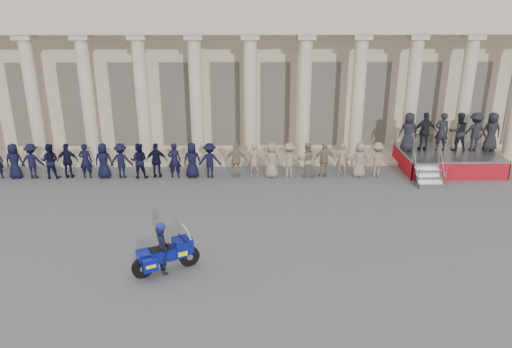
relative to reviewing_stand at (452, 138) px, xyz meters
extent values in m
plane|color=#4C4C4F|center=(-10.92, -7.02, -1.55)|extent=(90.00, 90.00, 0.00)
cube|color=tan|center=(-10.92, 7.98, 2.95)|extent=(40.00, 10.00, 9.00)
cube|color=tan|center=(-10.92, 1.78, -1.47)|extent=(40.00, 2.60, 0.15)
cube|color=tan|center=(-10.92, 0.98, 5.24)|extent=(35.80, 1.00, 1.00)
cube|color=tan|center=(-20.02, 0.98, -1.25)|extent=(0.90, 0.90, 0.30)
cylinder|color=tan|center=(-20.02, 0.98, 1.70)|extent=(0.64, 0.64, 5.60)
cube|color=tan|center=(-20.02, 0.98, 4.62)|extent=(0.85, 0.85, 0.24)
cube|color=tan|center=(-17.42, 0.98, -1.25)|extent=(0.90, 0.90, 0.30)
cylinder|color=tan|center=(-17.42, 0.98, 1.70)|extent=(0.64, 0.64, 5.60)
cube|color=tan|center=(-17.42, 0.98, 4.62)|extent=(0.85, 0.85, 0.24)
cube|color=tan|center=(-14.82, 0.98, -1.25)|extent=(0.90, 0.90, 0.30)
cylinder|color=tan|center=(-14.82, 0.98, 1.70)|extent=(0.64, 0.64, 5.60)
cube|color=tan|center=(-14.82, 0.98, 4.62)|extent=(0.85, 0.85, 0.24)
cube|color=tan|center=(-12.22, 0.98, -1.25)|extent=(0.90, 0.90, 0.30)
cylinder|color=tan|center=(-12.22, 0.98, 1.70)|extent=(0.64, 0.64, 5.60)
cube|color=tan|center=(-12.22, 0.98, 4.62)|extent=(0.85, 0.85, 0.24)
cube|color=tan|center=(-9.62, 0.98, -1.25)|extent=(0.90, 0.90, 0.30)
cylinder|color=tan|center=(-9.62, 0.98, 1.70)|extent=(0.64, 0.64, 5.60)
cube|color=tan|center=(-9.62, 0.98, 4.62)|extent=(0.85, 0.85, 0.24)
cube|color=tan|center=(-7.02, 0.98, -1.25)|extent=(0.90, 0.90, 0.30)
cylinder|color=tan|center=(-7.02, 0.98, 1.70)|extent=(0.64, 0.64, 5.60)
cube|color=tan|center=(-7.02, 0.98, 4.62)|extent=(0.85, 0.85, 0.24)
cube|color=tan|center=(-4.42, 0.98, -1.25)|extent=(0.90, 0.90, 0.30)
cylinder|color=tan|center=(-4.42, 0.98, 1.70)|extent=(0.64, 0.64, 5.60)
cube|color=tan|center=(-4.42, 0.98, 4.62)|extent=(0.85, 0.85, 0.24)
cube|color=tan|center=(-1.82, 0.98, -1.25)|extent=(0.90, 0.90, 0.30)
cylinder|color=tan|center=(-1.82, 0.98, 1.70)|extent=(0.64, 0.64, 5.60)
cube|color=tan|center=(-1.82, 0.98, 4.62)|extent=(0.85, 0.85, 0.24)
cube|color=tan|center=(0.78, 0.98, -1.25)|extent=(0.90, 0.90, 0.30)
cylinder|color=tan|center=(0.78, 0.98, 1.70)|extent=(0.64, 0.64, 5.60)
cube|color=tan|center=(0.78, 0.98, 4.62)|extent=(0.85, 0.85, 0.24)
cube|color=tan|center=(3.38, 0.98, -1.25)|extent=(0.90, 0.90, 0.30)
cube|color=black|center=(-21.32, 3.00, 1.00)|extent=(1.30, 0.12, 4.20)
cube|color=black|center=(-18.72, 3.00, 1.00)|extent=(1.30, 0.12, 4.20)
cube|color=black|center=(-16.12, 3.00, 1.00)|extent=(1.30, 0.12, 4.20)
cube|color=black|center=(-13.52, 3.00, 1.00)|extent=(1.30, 0.12, 4.20)
cube|color=black|center=(-10.92, 3.00, 1.00)|extent=(1.30, 0.12, 4.20)
cube|color=black|center=(-8.32, 3.00, 1.00)|extent=(1.30, 0.12, 4.20)
cube|color=black|center=(-5.72, 3.00, 1.00)|extent=(1.30, 0.12, 4.20)
cube|color=black|center=(-3.12, 3.00, 1.00)|extent=(1.30, 0.12, 4.20)
cube|color=black|center=(-0.52, 3.00, 1.00)|extent=(1.30, 0.12, 4.20)
cube|color=black|center=(2.08, 3.00, 1.00)|extent=(1.30, 0.12, 4.20)
imported|color=black|center=(-20.45, -1.02, -0.72)|extent=(0.80, 0.52, 1.65)
imported|color=black|center=(-19.64, -1.02, -0.72)|extent=(1.06, 0.61, 1.65)
imported|color=black|center=(-18.83, -1.02, -0.72)|extent=(0.80, 0.62, 1.65)
imported|color=black|center=(-18.01, -1.02, -0.72)|extent=(0.97, 0.40, 1.65)
imported|color=black|center=(-17.20, -1.02, -0.72)|extent=(0.60, 0.39, 1.65)
imported|color=black|center=(-16.38, -1.02, -0.72)|extent=(0.80, 0.52, 1.65)
imported|color=black|center=(-15.57, -1.02, -0.72)|extent=(1.06, 0.61, 1.65)
imported|color=black|center=(-14.75, -1.02, -0.72)|extent=(0.80, 0.62, 1.65)
imported|color=black|center=(-13.94, -1.02, -0.72)|extent=(0.97, 0.40, 1.65)
imported|color=black|center=(-13.13, -1.02, -0.72)|extent=(0.60, 0.39, 1.65)
imported|color=black|center=(-12.31, -1.02, -0.72)|extent=(0.80, 0.52, 1.65)
imported|color=black|center=(-11.50, -1.02, -0.72)|extent=(1.06, 0.61, 1.65)
imported|color=#85745B|center=(-10.28, -1.02, -0.72)|extent=(0.97, 0.40, 1.65)
imported|color=#85745B|center=(-9.47, -1.02, -0.72)|extent=(0.60, 0.39, 1.65)
imported|color=#85745B|center=(-8.65, -1.02, -0.72)|extent=(0.80, 0.52, 1.65)
imported|color=#85745B|center=(-7.84, -1.02, -0.72)|extent=(1.06, 0.61, 1.65)
imported|color=#85745B|center=(-7.03, -1.02, -0.72)|extent=(0.80, 0.62, 1.65)
imported|color=#85745B|center=(-6.21, -1.02, -0.72)|extent=(0.97, 0.40, 1.65)
imported|color=#85745B|center=(-5.40, -1.02, -0.72)|extent=(0.60, 0.39, 1.65)
imported|color=#85745B|center=(-4.58, -1.02, -0.72)|extent=(0.80, 0.52, 1.65)
imported|color=#85745B|center=(-3.77, -1.02, -0.72)|extent=(1.06, 0.61, 1.65)
cube|color=gray|center=(-0.06, -0.05, -0.69)|extent=(4.49, 3.21, 0.10)
cube|color=maroon|center=(-0.06, -1.63, -1.14)|extent=(4.49, 0.04, 0.81)
cube|color=maroon|center=(-2.29, -0.05, -1.14)|extent=(0.04, 3.21, 0.81)
cube|color=maroon|center=(2.16, -0.05, -1.14)|extent=(0.04, 3.21, 0.81)
cube|color=gray|center=(-1.71, -2.55, -1.43)|extent=(1.10, 0.28, 0.23)
cube|color=gray|center=(-1.71, -2.27, -1.21)|extent=(1.10, 0.28, 0.23)
cube|color=gray|center=(-1.71, -1.99, -0.98)|extent=(1.10, 0.28, 0.23)
cube|color=gray|center=(-1.71, -1.71, -0.75)|extent=(1.10, 0.28, 0.23)
cylinder|color=gray|center=(-0.06, 1.50, -0.14)|extent=(4.49, 0.04, 0.04)
imported|color=black|center=(-2.06, 0.15, 0.28)|extent=(0.90, 0.59, 1.84)
imported|color=black|center=(-1.26, 0.15, 0.28)|extent=(1.08, 0.45, 1.84)
imported|color=black|center=(-0.46, 0.15, 0.28)|extent=(0.67, 0.44, 1.84)
imported|color=black|center=(0.34, 0.15, 0.28)|extent=(0.90, 0.70, 1.84)
imported|color=black|center=(1.14, 0.15, 0.28)|extent=(1.19, 0.68, 1.84)
imported|color=black|center=(1.94, 0.15, 0.28)|extent=(0.90, 0.59, 1.84)
cylinder|color=black|center=(-11.57, -9.01, -1.22)|extent=(0.65, 0.42, 0.65)
cylinder|color=black|center=(-12.90, -9.69, -1.22)|extent=(0.65, 0.42, 0.65)
cube|color=navy|center=(-12.19, -9.33, -0.93)|extent=(1.21, 0.89, 0.38)
cube|color=navy|center=(-11.75, -9.10, -0.77)|extent=(0.72, 0.71, 0.45)
cube|color=silver|center=(-11.75, -9.10, -1.00)|extent=(0.33, 0.36, 0.12)
cube|color=#B2BFCC|center=(-11.60, -9.03, -0.44)|extent=(0.39, 0.50, 0.53)
cube|color=black|center=(-12.37, -9.42, -0.73)|extent=(0.73, 0.59, 0.10)
cube|color=navy|center=(-12.85, -9.67, -0.85)|extent=(0.46, 0.46, 0.22)
cube|color=navy|center=(-12.62, -9.91, -1.00)|extent=(0.50, 0.40, 0.40)
cube|color=#EDED0C|center=(-12.62, -9.91, -1.00)|extent=(0.37, 0.35, 0.10)
cube|color=navy|center=(-12.91, -9.34, -1.00)|extent=(0.50, 0.40, 0.40)
cube|color=#EDED0C|center=(-12.91, -9.34, -1.00)|extent=(0.37, 0.35, 0.10)
cylinder|color=silver|center=(-12.74, -9.34, -1.25)|extent=(0.57, 0.36, 0.10)
cylinder|color=black|center=(-11.75, -9.10, -0.54)|extent=(0.35, 0.63, 0.04)
imported|color=black|center=(-12.33, -9.40, -0.75)|extent=(0.60, 0.69, 1.59)
sphere|color=navy|center=(-12.33, -9.40, -0.01)|extent=(0.28, 0.28, 0.28)
camera|label=1|loc=(-9.67, -22.81, 6.56)|focal=35.00mm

